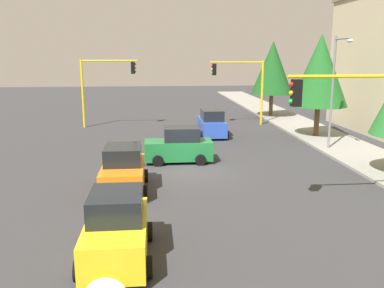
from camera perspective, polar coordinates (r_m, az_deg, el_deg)
name	(u,v)px	position (r m, az deg, el deg)	size (l,w,h in m)	color
ground_plane	(189,171)	(21.10, -0.49, -3.84)	(120.00, 120.00, 0.00)	#353538
sidewalk_kerb	(341,145)	(28.60, 20.05, -0.15)	(80.00, 4.00, 0.15)	gray
traffic_signal_near_left	(355,114)	(16.13, 21.85, 3.89)	(0.36, 4.59, 5.27)	yellow
traffic_signal_far_left	(241,80)	(35.05, 6.88, 8.92)	(0.36, 4.59, 5.44)	yellow
traffic_signal_far_right	(105,79)	(34.48, -12.11, 8.85)	(0.36, 4.59, 5.59)	yellow
street_lamp_curbside	(336,81)	(26.24, 19.44, 8.29)	(2.15, 0.28, 7.00)	slate
tree_roadside_mid	(320,71)	(30.56, 17.45, 9.76)	(4.02, 4.02, 7.34)	brown
tree_roadside_far	(272,68)	(39.83, 11.18, 10.39)	(3.94, 3.94, 7.18)	brown
car_green	(179,146)	(22.79, -1.80, -0.31)	(1.95, 3.74, 1.98)	#1E7238
car_orange	(123,171)	(18.22, -9.55, -3.70)	(3.89, 2.10, 1.98)	orange
car_blue	(212,124)	(30.25, 2.77, 2.82)	(4.07, 2.02, 1.98)	blue
car_yellow	(117,229)	(12.35, -10.47, -11.64)	(3.70, 2.05, 1.98)	yellow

